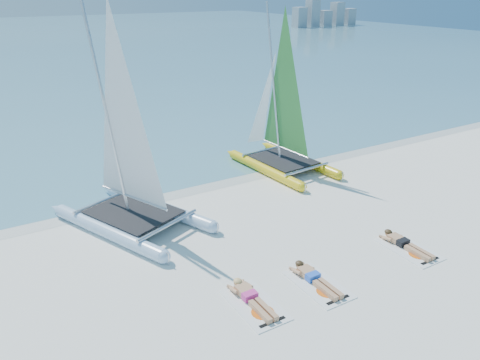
% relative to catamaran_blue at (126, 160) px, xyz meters
% --- Properties ---
extents(ground, '(140.00, 140.00, 0.00)m').
position_rel_catamaran_blue_xyz_m(ground, '(3.45, -3.80, -2.19)').
color(ground, white).
rests_on(ground, ground).
extents(sea, '(140.00, 115.00, 0.01)m').
position_rel_catamaran_blue_xyz_m(sea, '(3.45, 59.20, -2.18)').
color(sea, '#73B2C1').
rests_on(sea, ground).
extents(wet_sand_strip, '(140.00, 1.40, 0.01)m').
position_rel_catamaran_blue_xyz_m(wet_sand_strip, '(3.45, 1.70, -2.18)').
color(wet_sand_strip, silver).
rests_on(wet_sand_strip, ground).
extents(distant_skyline, '(14.00, 2.00, 5.00)m').
position_rel_catamaran_blue_xyz_m(distant_skyline, '(57.16, 58.20, -0.25)').
color(distant_skyline, '#98A1A7').
rests_on(distant_skyline, ground).
extents(catamaran_blue, '(4.43, 5.94, 7.33)m').
position_rel_catamaran_blue_xyz_m(catamaran_blue, '(0.00, 0.00, 0.00)').
color(catamaran_blue, '#BBD3F5').
rests_on(catamaran_blue, ground).
extents(catamaran_yellow, '(2.79, 5.46, 6.84)m').
position_rel_catamaran_blue_xyz_m(catamaran_yellow, '(7.08, 2.00, -0.03)').
color(catamaran_yellow, yellow).
rests_on(catamaran_yellow, ground).
extents(towel_a, '(1.00, 1.85, 0.02)m').
position_rel_catamaran_blue_xyz_m(towel_a, '(1.16, -5.61, -2.18)').
color(towel_a, white).
rests_on(towel_a, ground).
extents(sunbather_a, '(0.37, 1.73, 0.26)m').
position_rel_catamaran_blue_xyz_m(sunbather_a, '(1.16, -5.42, -2.07)').
color(sunbather_a, tan).
rests_on(sunbather_a, towel_a).
extents(towel_b, '(1.00, 1.85, 0.02)m').
position_rel_catamaran_blue_xyz_m(towel_b, '(3.01, -5.76, -2.18)').
color(towel_b, white).
rests_on(towel_b, ground).
extents(sunbather_b, '(0.37, 1.73, 0.26)m').
position_rel_catamaran_blue_xyz_m(sunbather_b, '(3.01, -5.57, -2.07)').
color(sunbather_b, tan).
rests_on(sunbather_b, towel_b).
extents(towel_c, '(1.00, 1.85, 0.02)m').
position_rel_catamaran_blue_xyz_m(towel_c, '(6.44, -5.75, -2.18)').
color(towel_c, white).
rests_on(towel_c, ground).
extents(sunbather_c, '(0.37, 1.73, 0.26)m').
position_rel_catamaran_blue_xyz_m(sunbather_c, '(6.44, -5.56, -2.07)').
color(sunbather_c, tan).
rests_on(sunbather_c, towel_c).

